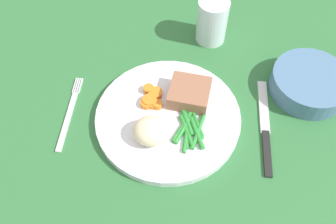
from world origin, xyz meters
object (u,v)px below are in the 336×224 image
object	(u,v)px
fork	(70,113)
knife	(265,128)
meat_portion	(189,93)
water_glass	(212,24)
salad_bowl	(310,82)
dinner_plate	(168,118)

from	to	relation	value
fork	knife	distance (cm)	36.25
meat_portion	water_glass	size ratio (longest dim) A/B	0.76
meat_portion	fork	xyz separation A→B (cm)	(-22.06, -4.43, -2.92)
knife	salad_bowl	size ratio (longest dim) A/B	1.40
fork	salad_bowl	xyz separation A→B (cm)	(44.82, 9.70, 2.14)
water_glass	salad_bowl	xyz separation A→B (cm)	(19.14, -12.68, -1.74)
knife	water_glass	xyz separation A→B (cm)	(-10.57, 22.41, 3.88)
knife	salad_bowl	distance (cm)	13.14
fork	knife	size ratio (longest dim) A/B	0.81
fork	water_glass	distance (cm)	34.29
salad_bowl	fork	bearing A→B (deg)	-167.79
water_glass	salad_bowl	bearing A→B (deg)	-33.53
meat_portion	water_glass	bearing A→B (deg)	78.59
dinner_plate	knife	bearing A→B (deg)	-0.92
dinner_plate	meat_portion	bearing A→B (deg)	49.40
fork	salad_bowl	world-z (taller)	salad_bowl
meat_portion	fork	size ratio (longest dim) A/B	0.44
dinner_plate	meat_portion	xyz separation A→B (cm)	(3.58, 4.17, 2.32)
fork	water_glass	xyz separation A→B (cm)	(25.68, 22.38, 3.88)
knife	water_glass	distance (cm)	25.08
water_glass	knife	bearing A→B (deg)	-64.74
water_glass	fork	bearing A→B (deg)	-138.93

